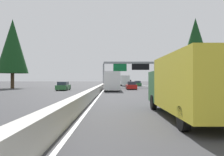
{
  "coord_description": "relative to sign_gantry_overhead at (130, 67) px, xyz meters",
  "views": [
    {
      "loc": [
        -1.98,
        -1.69,
        1.85
      ],
      "look_at": [
        52.78,
        -1.73,
        2.21
      ],
      "focal_mm": 36.17,
      "sensor_mm": 36.0,
      "label": 1
    }
  ],
  "objects": [
    {
      "name": "minivan_mid_right",
      "position": [
        44.36,
        -2.95,
        -3.94
      ],
      "size": [
        5.0,
        1.95,
        1.69
      ],
      "color": "black",
      "rests_on": "ground"
    },
    {
      "name": "conifer_left_near",
      "position": [
        -7.44,
        24.97,
        3.87
      ],
      "size": [
        6.34,
        6.34,
        14.41
      ],
      "color": "#4C3823",
      "rests_on": "ground"
    },
    {
      "name": "box_truck_far_left",
      "position": [
        11.2,
        0.65,
        -3.28
      ],
      "size": [
        8.5,
        2.4,
        2.95
      ],
      "color": "white",
      "rests_on": "ground"
    },
    {
      "name": "oncoming_near",
      "position": [
        -15.48,
        12.69,
        -4.21
      ],
      "size": [
        4.4,
        1.8,
        1.47
      ],
      "rotation": [
        0.0,
        0.0,
        3.14
      ],
      "color": "#2D6B38",
      "rests_on": "ground"
    },
    {
      "name": "conifer_right_near",
      "position": [
        -6.32,
        -13.44,
        4.2
      ],
      "size": [
        6.57,
        6.57,
        14.94
      ],
      "color": "#4C3823",
      "rests_on": "ground"
    },
    {
      "name": "bus_distant_a",
      "position": [
        -14.69,
        4.32,
        -3.17
      ],
      "size": [
        11.5,
        2.55,
        3.1
      ],
      "color": "white",
      "rests_on": "ground"
    },
    {
      "name": "shoulder_stripe_median",
      "position": [
        17.84,
        5.79,
        -4.88
      ],
      "size": [
        160.0,
        0.16,
        0.01
      ],
      "primitive_type": "cube",
      "color": "silver",
      "rests_on": "ground"
    },
    {
      "name": "pickup_mid_center",
      "position": [
        76.56,
        0.42,
        -3.97
      ],
      "size": [
        5.6,
        2.0,
        1.86
      ],
      "color": "black",
      "rests_on": "ground"
    },
    {
      "name": "sedan_far_center",
      "position": [
        -2.36,
        4.23,
        -4.21
      ],
      "size": [
        4.4,
        1.8,
        1.47
      ],
      "color": "white",
      "rests_on": "ground"
    },
    {
      "name": "sign_gantry_overhead",
      "position": [
        0.0,
        0.0,
        0.0
      ],
      "size": [
        0.5,
        12.68,
        6.14
      ],
      "color": "gray",
      "rests_on": "ground"
    },
    {
      "name": "conifer_right_mid",
      "position": [
        16.45,
        -13.33,
        0.33
      ],
      "size": [
        3.79,
        3.79,
        8.61
      ],
      "color": "#4C3823",
      "rests_on": "ground"
    },
    {
      "name": "shoulder_stripe_right",
      "position": [
        17.84,
        -5.48,
        -4.88
      ],
      "size": [
        160.0,
        0.16,
        0.01
      ],
      "primitive_type": "cube",
      "color": "silver",
      "rests_on": "ground"
    },
    {
      "name": "median_barrier",
      "position": [
        27.84,
        6.34,
        -4.44
      ],
      "size": [
        180.0,
        0.56,
        0.9
      ],
      "primitive_type": "cube",
      "color": "#ADAAA3",
      "rests_on": "ground"
    },
    {
      "name": "ground_plane",
      "position": [
        7.84,
        6.04,
        -4.89
      ],
      "size": [
        320.0,
        320.0,
        0.0
      ],
      "primitive_type": "plane",
      "color": "#38383A"
    },
    {
      "name": "sedan_mid_left",
      "position": [
        8.36,
        -2.75,
        -4.21
      ],
      "size": [
        4.4,
        1.8,
        1.47
      ],
      "color": "#2D6B38",
      "rests_on": "ground"
    },
    {
      "name": "box_truck_distant_b",
      "position": [
        -43.43,
        0.73,
        -3.28
      ],
      "size": [
        8.5,
        2.4,
        2.95
      ],
      "color": "gold",
      "rests_on": "ground"
    },
    {
      "name": "sedan_far_right",
      "position": [
        -12.13,
        0.74,
        -4.21
      ],
      "size": [
        4.4,
        1.8,
        1.47
      ],
      "color": "red",
      "rests_on": "ground"
    }
  ]
}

